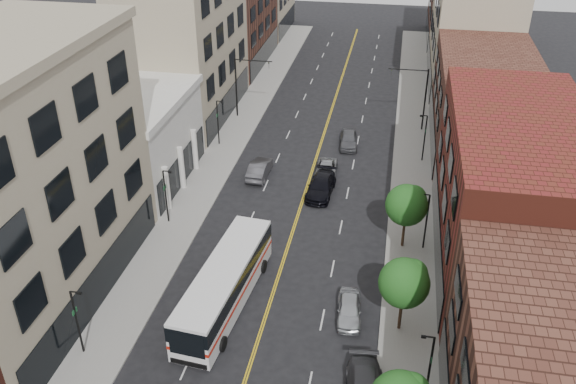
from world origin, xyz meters
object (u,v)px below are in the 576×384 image
Objects in this scene: city_bus at (225,283)px; car_parked_far at (349,309)px; car_lane_b at (326,170)px; car_lane_c at (349,139)px; car_lane_behind at (260,169)px; car_lane_a at (321,186)px.

city_bus reaches higher than car_parked_far.
car_lane_c reaches higher than car_lane_b.
car_lane_a is (6.50, -2.41, 0.00)m from car_lane_behind.
car_lane_c is at bearing 75.48° from car_lane_b.
car_parked_far is at bearing 120.70° from car_lane_behind.
car_parked_far is 20.99m from car_lane_b.
city_bus reaches higher than car_lane_b.
car_lane_c is (1.55, 7.13, 0.15)m from car_lane_b.
city_bus is at bearing 96.88° from car_lane_behind.
car_lane_a reaches higher than car_lane_behind.
car_parked_far is 17.31m from car_lane_a.
city_bus reaches higher than car_lane_c.
city_bus is 3.15× the size of car_parked_far.
car_lane_c is at bearing 90.89° from car_parked_far.
city_bus is at bearing -107.46° from car_lane_c.
car_lane_behind reaches higher than car_lane_b.
city_bus is 21.33m from car_lane_b.
car_parked_far is 0.91× the size of car_lane_c.
car_lane_behind reaches higher than car_lane_c.
city_bus is 2.89× the size of car_lane_b.
car_lane_a is 1.21× the size of car_lane_c.
city_bus is 17.66m from car_lane_a.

